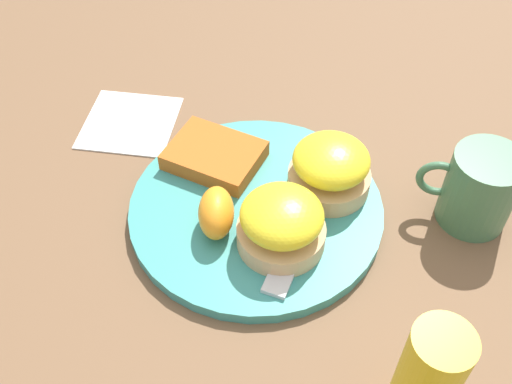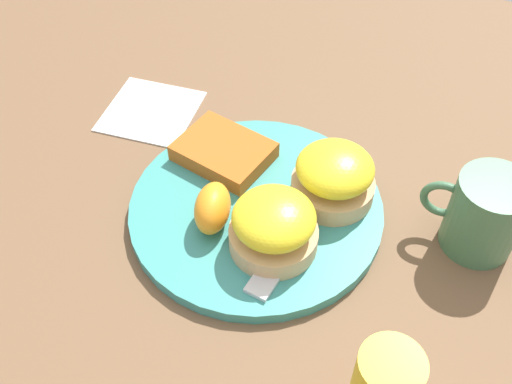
# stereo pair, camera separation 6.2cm
# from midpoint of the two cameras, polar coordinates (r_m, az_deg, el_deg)

# --- Properties ---
(ground_plane) EXTENTS (1.10, 1.10, 0.00)m
(ground_plane) POSITION_cam_midpoint_polar(r_m,az_deg,el_deg) (0.64, 2.75, -2.18)
(ground_plane) COLOR brown
(plate) EXTENTS (0.27, 0.27, 0.01)m
(plate) POSITION_cam_midpoint_polar(r_m,az_deg,el_deg) (0.64, 2.77, -1.78)
(plate) COLOR teal
(plate) RESTS_ON ground_plane
(sandwich_benedict_left) EXTENTS (0.09, 0.09, 0.06)m
(sandwich_benedict_left) POSITION_cam_midpoint_polar(r_m,az_deg,el_deg) (0.58, 4.76, -3.43)
(sandwich_benedict_left) COLOR tan
(sandwich_benedict_left) RESTS_ON plate
(sandwich_benedict_right) EXTENTS (0.09, 0.09, 0.06)m
(sandwich_benedict_right) POSITION_cam_midpoint_polar(r_m,az_deg,el_deg) (0.63, 10.24, 1.31)
(sandwich_benedict_right) COLOR tan
(sandwich_benedict_right) RESTS_ON plate
(hashbrown_patty) EXTENTS (0.11, 0.10, 0.02)m
(hashbrown_patty) POSITION_cam_midpoint_polar(r_m,az_deg,el_deg) (0.67, -0.47, 3.74)
(hashbrown_patty) COLOR #B1571C
(hashbrown_patty) RESTS_ON plate
(orange_wedge) EXTENTS (0.05, 0.07, 0.04)m
(orange_wedge) POSITION_cam_midpoint_polar(r_m,az_deg,el_deg) (0.60, -1.23, -1.70)
(orange_wedge) COLOR orange
(orange_wedge) RESTS_ON plate
(fork) EXTENTS (0.04, 0.19, 0.00)m
(fork) POSITION_cam_midpoint_polar(r_m,az_deg,el_deg) (0.61, 6.65, -4.25)
(fork) COLOR silver
(fork) RESTS_ON plate
(cup) EXTENTS (0.10, 0.07, 0.09)m
(cup) POSITION_cam_midpoint_polar(r_m,az_deg,el_deg) (0.64, 23.52, -2.11)
(cup) COLOR #42704C
(cup) RESTS_ON ground_plane
(napkin) EXTENTS (0.12, 0.12, 0.00)m
(napkin) POSITION_cam_midpoint_polar(r_m,az_deg,el_deg) (0.77, -7.70, 7.58)
(napkin) COLOR white
(napkin) RESTS_ON ground_plane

